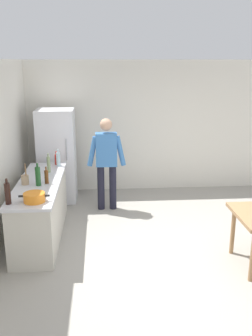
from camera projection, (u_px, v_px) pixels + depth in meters
name	position (u px, v px, depth m)	size (l,w,h in m)	color
ground_plane	(177.00, 257.00, 5.21)	(14.00, 14.00, 0.00)	#9E998E
wall_back	(150.00, 126.00, 7.71)	(6.40, 0.12, 2.70)	silver
kitchen_counter	(41.00, 209.00, 5.72)	(0.64, 2.20, 0.90)	beige
refrigerator	(57.00, 156.00, 7.13)	(0.70, 0.67, 1.80)	white
person	(106.00, 158.00, 6.64)	(0.70, 0.22, 1.70)	#1E1E2D
cooking_pot	(34.00, 197.00, 4.78)	(0.40, 0.28, 0.12)	orange
utensil_jar	(25.00, 179.00, 5.46)	(0.11, 0.11, 0.32)	tan
bottle_water_clear	(58.00, 159.00, 6.40)	(0.07, 0.07, 0.30)	silver
bottle_sauce_red	(56.00, 159.00, 6.51)	(0.06, 0.06, 0.24)	#B22319
bottle_wine_dark	(8.00, 193.00, 4.69)	(0.08, 0.08, 0.34)	black
bottle_wine_green	(38.00, 176.00, 5.39)	(0.08, 0.08, 0.34)	#1E5123
bottle_beer_brown	(46.00, 177.00, 5.49)	(0.06, 0.06, 0.26)	#5B3314
bottle_vinegar_tall	(49.00, 164.00, 6.04)	(0.06, 0.06, 0.32)	gray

